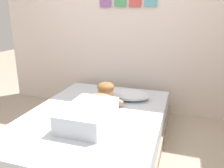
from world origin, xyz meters
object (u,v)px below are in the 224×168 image
bed (95,129)px  cell_phone (104,125)px  pillow (128,95)px  person_lying (94,108)px  coffee_cup (112,100)px

bed → cell_phone: 0.34m
bed → pillow: (0.24, 0.53, 0.24)m
person_lying → pillow: bearing=71.9°
bed → pillow: size_ratio=3.84×
pillow → coffee_cup: 0.23m
bed → cell_phone: cell_phone is taller
bed → coffee_cup: size_ratio=15.96×
pillow → cell_phone: bearing=-94.1°
person_lying → coffee_cup: bearing=82.9°
bed → coffee_cup: (0.09, 0.35, 0.23)m
bed → pillow: pillow is taller
pillow → cell_phone: 0.75m
coffee_cup → pillow: bearing=50.2°
pillow → person_lying: size_ratio=0.57×
cell_phone → person_lying: bearing=138.8°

